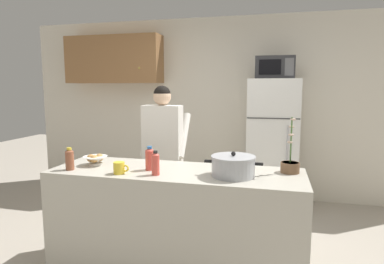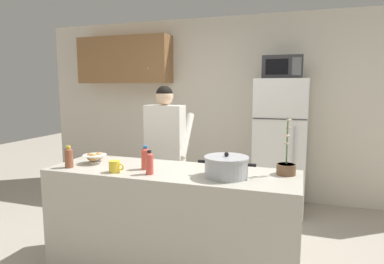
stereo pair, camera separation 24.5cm
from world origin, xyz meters
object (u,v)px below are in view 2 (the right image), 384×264
bottle_far_corner (150,162)px  bread_bowl (95,158)px  person_near_pot (165,142)px  bottle_mid_counter (69,157)px  microwave (283,67)px  bottle_near_edge (146,158)px  refrigerator (280,146)px  cooking_pot (226,167)px  potted_orchid (286,167)px  coffee_mug (115,167)px

bottle_far_corner → bread_bowl: bearing=164.2°
bread_bowl → bottle_far_corner: bearing=-15.8°
person_near_pot → bread_bowl: 0.85m
bottle_mid_counter → microwave: bearing=51.2°
bottle_near_edge → person_near_pot: bearing=101.6°
refrigerator → person_near_pot: 1.58m
person_near_pot → cooking_pot: bearing=-44.0°
person_near_pot → bread_bowl: bearing=-115.5°
person_near_pot → potted_orchid: person_near_pot is taller
refrigerator → person_near_pot: (-1.15, -1.08, 0.16)m
bread_bowl → bottle_near_edge: bearing=-4.7°
cooking_pot → person_near_pot: bearing=136.0°
microwave → potted_orchid: size_ratio=1.06×
bread_bowl → refrigerator: bearing=50.6°
bottle_mid_counter → bottle_far_corner: 0.75m
person_near_pot → potted_orchid: bearing=-25.4°
refrigerator → potted_orchid: (0.15, -1.69, 0.13)m
bottle_near_edge → cooking_pot: bearing=-2.0°
cooking_pot → bread_bowl: bearing=176.9°
refrigerator → coffee_mug: refrigerator is taller
bread_bowl → bottle_far_corner: (0.64, -0.18, 0.04)m
refrigerator → bottle_mid_counter: refrigerator is taller
cooking_pot → bread_bowl: 1.24m
bottle_near_edge → microwave: bearing=62.3°
coffee_mug → person_near_pot: bearing=88.5°
coffee_mug → refrigerator: bearing=60.4°
coffee_mug → bottle_near_edge: 0.26m
microwave → refrigerator: bearing=90.1°
cooking_pot → bottle_near_edge: bottle_near_edge is taller
microwave → bottle_far_corner: 2.34m
person_near_pot → bottle_mid_counter: 1.09m
cooking_pot → coffee_mug: size_ratio=3.47×
coffee_mug → potted_orchid: (1.33, 0.37, 0.02)m
cooking_pot → bottle_mid_counter: cooking_pot is taller
refrigerator → person_near_pot: bearing=-136.8°
potted_orchid → bottle_far_corner: bearing=-162.1°
bottle_near_edge → potted_orchid: size_ratio=0.44×
person_near_pot → coffee_mug: person_near_pot is taller
microwave → bottle_mid_counter: bearing=-128.8°
potted_orchid → cooking_pot: bearing=-153.1°
coffee_mug → bottle_near_edge: bearing=42.0°
refrigerator → person_near_pot: refrigerator is taller
cooking_pot → bottle_mid_counter: (-1.35, -0.14, 0.01)m
refrigerator → bottle_near_edge: bearing=-117.4°
person_near_pot → bottle_mid_counter: size_ratio=8.56×
refrigerator → bottle_near_edge: 2.13m
bottle_far_corner → potted_orchid: (1.03, 0.33, -0.03)m
person_near_pot → bread_bowl: (-0.37, -0.77, -0.04)m
bottle_mid_counter → potted_orchid: (1.78, 0.36, -0.03)m
bottle_near_edge → bottle_far_corner: bearing=-53.2°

